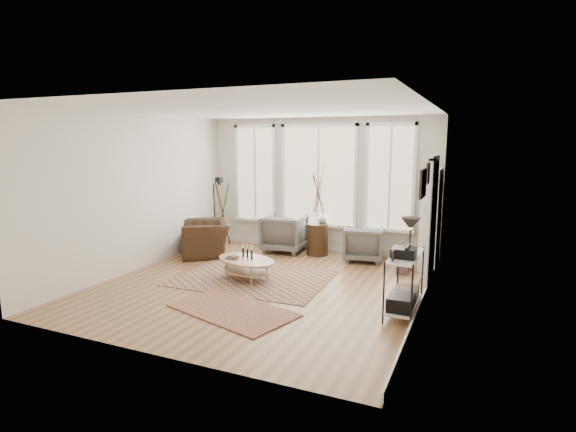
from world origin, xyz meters
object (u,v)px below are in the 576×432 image
at_px(low_shelf, 405,277).
at_px(bookcase, 431,218).
at_px(armchair_left, 285,233).
at_px(accent_chair, 205,238).
at_px(armchair_right, 364,244).
at_px(side_table, 318,213).
at_px(coffee_table, 246,263).

bearing_deg(low_shelf, bookcase, 88.72).
relative_size(armchair_left, accent_chair, 0.80).
relative_size(armchair_right, accent_chair, 0.70).
bearing_deg(bookcase, armchair_left, 178.68).
bearing_deg(side_table, bookcase, -1.44).
bearing_deg(coffee_table, low_shelf, -8.93).
bearing_deg(coffee_table, bookcase, 36.27).
distance_m(low_shelf, armchair_right, 2.79).
xyz_separation_m(coffee_table, side_table, (0.56, 2.14, 0.62)).
bearing_deg(bookcase, side_table, 178.56).
bearing_deg(armchair_left, accent_chair, 29.89).
relative_size(armchair_left, side_table, 0.47).
bearing_deg(accent_chair, armchair_left, 86.21).
height_order(low_shelf, accent_chair, low_shelf).
bearing_deg(side_table, coffee_table, -104.55).
bearing_deg(low_shelf, armchair_left, 139.22).
height_order(coffee_table, armchair_right, armchair_right).
distance_m(coffee_table, side_table, 2.30).
distance_m(coffee_table, armchair_right, 2.60).
distance_m(coffee_table, armchair_left, 2.17).
height_order(bookcase, armchair_left, bookcase).
distance_m(armchair_left, accent_chair, 1.73).
distance_m(bookcase, coffee_table, 3.58).
height_order(bookcase, coffee_table, bookcase).
relative_size(low_shelf, armchair_left, 1.47).
distance_m(armchair_left, side_table, 0.92).
height_order(bookcase, armchair_right, bookcase).
bearing_deg(coffee_table, accent_chair, 144.64).
distance_m(low_shelf, accent_chair, 4.71).
bearing_deg(armchair_right, bookcase, 170.04).
bearing_deg(armchair_left, side_table, 174.06).
distance_m(armchair_right, accent_chair, 3.33).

